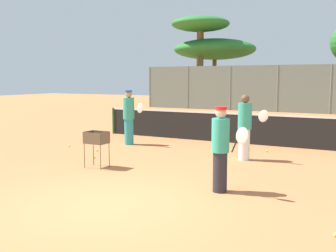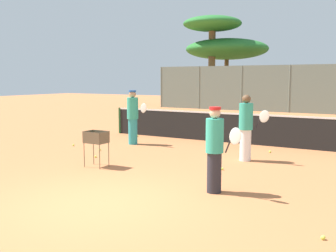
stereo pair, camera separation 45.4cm
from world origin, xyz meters
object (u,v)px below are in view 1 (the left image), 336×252
player_yellow_shirt (221,148)px  player_white_outfit (129,117)px  tennis_net (238,128)px  ball_cart (96,141)px  player_red_cap (245,127)px

player_yellow_shirt → player_white_outfit: bearing=162.0°
tennis_net → ball_cart: (-2.03, -5.34, 0.14)m
player_white_outfit → player_red_cap: size_ratio=1.02×
player_white_outfit → player_red_cap: player_white_outfit is taller
tennis_net → ball_cart: 5.71m
player_white_outfit → ball_cart: bearing=-56.0°
player_yellow_shirt → ball_cart: player_yellow_shirt is taller
player_red_cap → player_yellow_shirt: player_red_cap is taller
player_white_outfit → player_yellow_shirt: player_white_outfit is taller
player_white_outfit → ball_cart: (1.22, -3.36, -0.27)m
player_red_cap → ball_cart: player_red_cap is taller
player_white_outfit → player_yellow_shirt: 6.20m
player_red_cap → ball_cart: bearing=-126.3°
player_red_cap → ball_cart: size_ratio=1.97×
tennis_net → player_white_outfit: 3.83m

